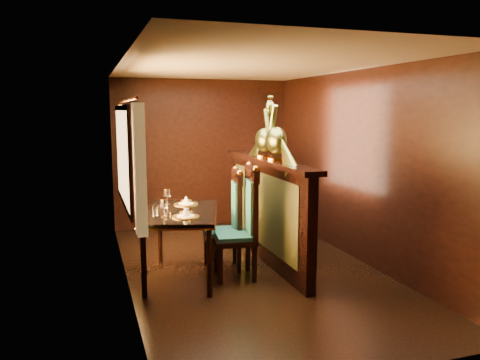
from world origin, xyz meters
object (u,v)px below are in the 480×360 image
Objects in this scene: dining_table at (181,217)px; peacock_right at (264,129)px; chair_right at (231,217)px; peacock_left at (276,128)px; chair_left at (245,219)px.

peacock_right reaches higher than dining_table.
chair_right is 1.23m from peacock_left.
chair_left is 1.70× the size of peacock_left.
dining_table is at bearing 179.07° from peacock_left.
chair_left is 1.17m from peacock_left.
dining_table is 1.22× the size of chair_right.
peacock_left is at bearing 31.04° from chair_left.
peacock_right is at bearing 34.66° from chair_right.
chair_left reaches higher than chair_right.
peacock_right is (0.47, 0.60, 1.02)m from chair_left.
chair_right is at bearing 27.19° from dining_table.
chair_right is at bearing 164.91° from peacock_left.
dining_table is 1.60m from peacock_right.
peacock_right reaches higher than chair_right.
peacock_left is at bearing -6.11° from chair_right.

